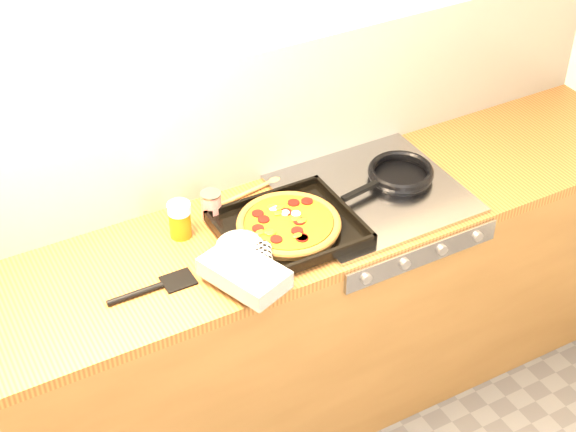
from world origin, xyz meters
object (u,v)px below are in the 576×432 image
tomato_can (211,205)px  juice_glass (180,220)px  pizza_on_tray (275,237)px  frying_pan (400,174)px

tomato_can → juice_glass: juice_glass is taller
pizza_on_tray → juice_glass: 0.32m
frying_pan → tomato_can: 0.69m
tomato_can → frying_pan: bearing=-11.4°
pizza_on_tray → frying_pan: size_ratio=1.43×
pizza_on_tray → juice_glass: (-0.24, 0.21, 0.02)m
frying_pan → juice_glass: size_ratio=3.19×
tomato_can → pizza_on_tray: bearing=-65.7°
pizza_on_tray → tomato_can: size_ratio=5.77×
frying_pan → juice_glass: (-0.81, 0.10, 0.03)m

